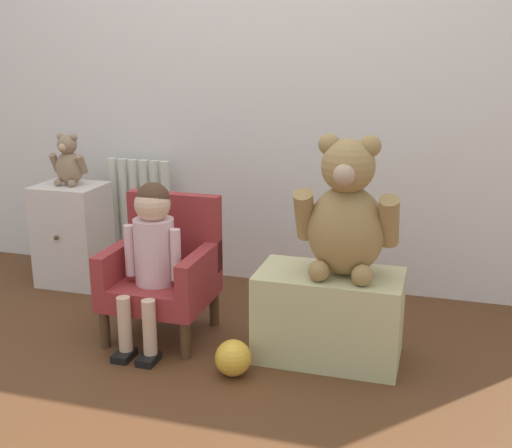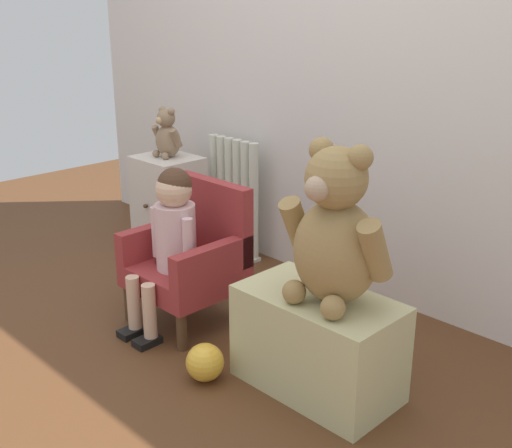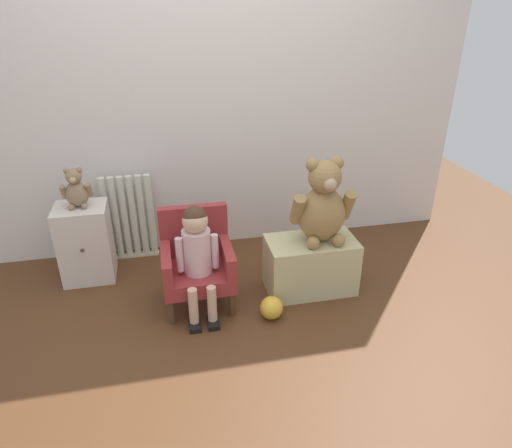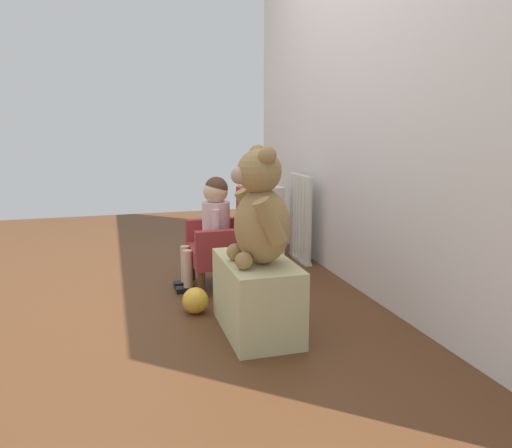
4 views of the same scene
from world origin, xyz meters
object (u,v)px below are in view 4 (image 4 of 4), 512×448
at_px(low_bench, 257,296).
at_px(toy_ball, 195,300).
at_px(large_teddy_bear, 260,213).
at_px(child_armchair, 230,241).
at_px(radiator, 300,218).
at_px(small_teddy_bear, 262,171).
at_px(child_figure, 212,217).
at_px(small_dresser, 261,220).

height_order(low_bench, toy_ball, low_bench).
bearing_deg(large_teddy_bear, low_bench, -177.19).
relative_size(child_armchair, toy_ball, 4.25).
distance_m(child_armchair, toy_ball, 0.55).
bearing_deg(radiator, low_bench, -30.27).
bearing_deg(toy_ball, child_armchair, 144.95).
bearing_deg(low_bench, small_teddy_bear, 162.07).
bearing_deg(radiator, child_armchair, -56.24).
height_order(low_bench, small_teddy_bear, small_teddy_bear).
height_order(radiator, child_armchair, radiator).
relative_size(child_figure, small_teddy_bear, 2.62).
height_order(child_armchair, large_teddy_bear, large_teddy_bear).
bearing_deg(small_teddy_bear, child_figure, -36.97).
xyz_separation_m(radiator, large_teddy_bear, (1.22, -0.68, 0.29)).
relative_size(low_bench, large_teddy_bear, 1.04).
height_order(small_dresser, toy_ball, small_dresser).
bearing_deg(small_dresser, toy_ball, -32.20).
xyz_separation_m(radiator, toy_ball, (0.84, -0.93, -0.25)).
relative_size(radiator, large_teddy_bear, 1.17).
distance_m(child_figure, small_teddy_bear, 0.92).
bearing_deg(child_armchair, small_teddy_bear, 148.88).
xyz_separation_m(small_teddy_bear, toy_ball, (1.13, -0.72, -0.58)).
distance_m(small_dresser, low_bench, 1.53).
relative_size(small_dresser, child_armchair, 0.89).
xyz_separation_m(child_armchair, child_figure, (0.00, -0.11, 0.16)).
bearing_deg(large_teddy_bear, child_figure, -174.94).
bearing_deg(small_teddy_bear, large_teddy_bear, -17.22).
bearing_deg(child_figure, toy_ball, -23.95).
distance_m(radiator, low_bench, 1.36).
relative_size(large_teddy_bear, small_teddy_bear, 2.08).
distance_m(radiator, toy_ball, 1.28).
distance_m(large_teddy_bear, small_teddy_bear, 1.58).
bearing_deg(low_bench, child_armchair, 176.99).
height_order(child_armchair, small_teddy_bear, small_teddy_bear).
height_order(radiator, small_dresser, radiator).
distance_m(radiator, small_teddy_bear, 0.49).
bearing_deg(small_dresser, radiator, 37.76).
xyz_separation_m(large_teddy_bear, small_teddy_bear, (-1.51, 0.47, 0.05)).
relative_size(radiator, child_figure, 0.93).
relative_size(child_figure, large_teddy_bear, 1.26).
distance_m(small_dresser, large_teddy_bear, 1.61).
bearing_deg(low_bench, large_teddy_bear, 2.81).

